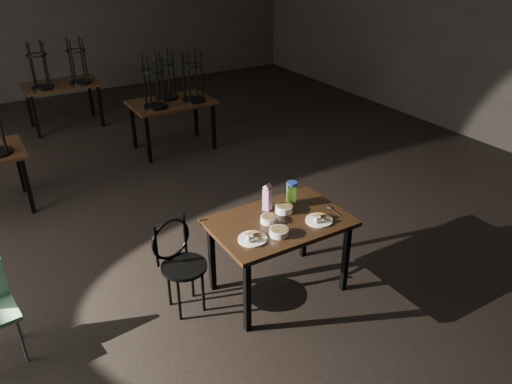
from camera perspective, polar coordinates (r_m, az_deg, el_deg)
room at (r=5.04m, az=-9.55°, el=19.76°), size 12.00×12.04×3.22m
main_table at (r=4.41m, az=2.70°, el=-4.12°), size 1.20×0.80×0.75m
plate_left at (r=4.09m, az=-0.40°, el=-5.24°), size 0.24×0.24×0.08m
plate_right at (r=4.38m, az=7.23°, el=-3.09°), size 0.24×0.24×0.08m
bowl_near at (r=4.33m, az=1.45°, el=-3.12°), size 0.14×0.14×0.05m
bowl_far at (r=4.49m, az=3.22°, el=-1.90°), size 0.16×0.16×0.06m
bowl_big at (r=4.16m, az=2.63°, el=-4.57°), size 0.16×0.16×0.06m
juice_carton at (r=4.48m, az=1.29°, el=-0.67°), size 0.08×0.09×0.26m
water_bottle at (r=4.59m, az=4.08°, el=-0.07°), size 0.13×0.13×0.22m
spoon at (r=4.60m, az=8.49°, el=-1.84°), size 0.05×0.21×0.01m
bentwood_chair at (r=4.37m, az=-8.79°, el=-7.52°), size 0.43×0.42×0.84m
bg_table_right at (r=7.60m, az=-9.63°, el=10.36°), size 1.20×0.80×1.48m
bg_table_far at (r=9.02m, az=-21.40°, el=11.44°), size 1.20×0.80×1.48m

